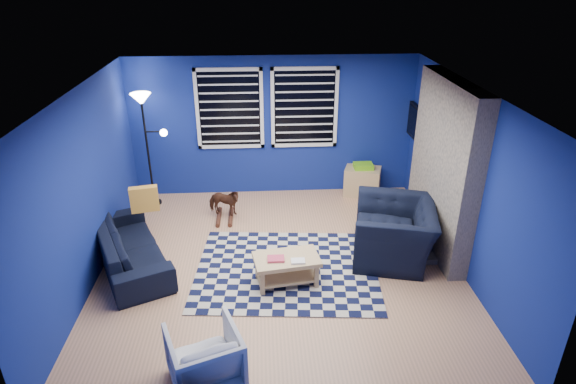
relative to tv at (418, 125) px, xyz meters
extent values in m
plane|color=tan|center=(-2.45, -2.00, -1.40)|extent=(5.00, 5.00, 0.00)
plane|color=white|center=(-2.45, -2.00, 1.10)|extent=(5.00, 5.00, 0.00)
plane|color=navy|center=(-2.45, 0.50, -0.15)|extent=(5.00, 0.00, 5.00)
plane|color=navy|center=(-4.95, -2.00, -0.15)|extent=(0.00, 5.00, 5.00)
plane|color=navy|center=(0.05, -2.00, -0.15)|extent=(0.00, 5.00, 5.00)
cube|color=gray|center=(-0.08, -1.50, -0.15)|extent=(0.26, 2.00, 2.50)
cube|color=black|center=(-0.22, -1.50, -1.05)|extent=(0.04, 0.70, 0.60)
cube|color=gray|center=(-0.35, -1.50, -1.36)|extent=(0.50, 1.20, 0.08)
cube|color=black|center=(-3.20, 0.48, 0.20)|extent=(1.05, 0.02, 1.30)
cube|color=white|center=(-3.20, 0.47, 0.88)|extent=(1.17, 0.05, 0.06)
cube|color=white|center=(-3.20, 0.47, -0.48)|extent=(1.17, 0.05, 0.06)
cube|color=black|center=(-1.90, 0.48, 0.20)|extent=(1.05, 0.02, 1.30)
cube|color=white|center=(-1.90, 0.47, 0.88)|extent=(1.17, 0.05, 0.06)
cube|color=white|center=(-1.90, 0.47, -0.48)|extent=(1.17, 0.05, 0.06)
cube|color=black|center=(0.00, 0.00, 0.00)|extent=(0.06, 1.00, 0.58)
cube|color=black|center=(-0.03, 0.00, 0.00)|extent=(0.01, 0.92, 0.50)
cube|color=black|center=(-2.36, -2.10, -1.39)|extent=(2.66, 2.20, 0.02)
imported|color=black|center=(-4.55, -1.81, -1.11)|extent=(2.11, 1.52, 0.58)
imported|color=black|center=(-0.80, -1.84, -0.99)|extent=(1.47, 1.35, 0.81)
imported|color=gray|center=(-3.29, -4.02, -1.08)|extent=(0.88, 0.90, 0.64)
imported|color=#4E2E19|center=(-3.31, -0.54, -1.09)|extent=(0.41, 0.62, 0.48)
cube|color=tan|center=(-2.38, -2.40, -1.02)|extent=(0.91, 0.62, 0.06)
cube|color=tan|center=(-2.38, -2.40, -1.29)|extent=(0.83, 0.53, 0.03)
cube|color=#BB354E|center=(-2.52, -2.45, -0.98)|extent=(0.24, 0.19, 0.03)
cube|color=silver|center=(-2.24, -2.51, -0.98)|extent=(0.20, 0.16, 0.03)
cube|color=tan|center=(-2.74, -2.59, -1.22)|extent=(0.06, 0.06, 0.34)
cube|color=tan|center=(-2.02, -2.59, -1.22)|extent=(0.06, 0.06, 0.34)
cube|color=tan|center=(-2.74, -2.21, -1.22)|extent=(0.06, 0.06, 0.34)
cube|color=tan|center=(-2.02, -2.21, -1.22)|extent=(0.06, 0.06, 0.34)
cube|color=tan|center=(-0.83, 0.25, -1.14)|extent=(0.73, 0.59, 0.52)
cube|color=black|center=(-0.83, 0.25, -1.14)|extent=(0.63, 0.53, 0.42)
cube|color=#6CC216|center=(-0.83, 0.25, -0.83)|extent=(0.40, 0.35, 0.09)
cylinder|color=black|center=(-4.60, 0.12, -1.38)|extent=(0.25, 0.25, 0.03)
cylinder|color=black|center=(-4.60, 0.12, -0.47)|extent=(0.04, 0.04, 1.85)
cone|color=white|center=(-4.60, 0.12, 0.49)|extent=(0.33, 0.33, 0.19)
sphere|color=white|center=(-4.28, 0.06, -0.07)|extent=(0.12, 0.12, 0.12)
cube|color=gold|center=(-4.40, -1.29, -0.63)|extent=(0.42, 0.20, 0.38)
camera|label=1|loc=(-2.68, -7.69, 2.48)|focal=30.00mm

